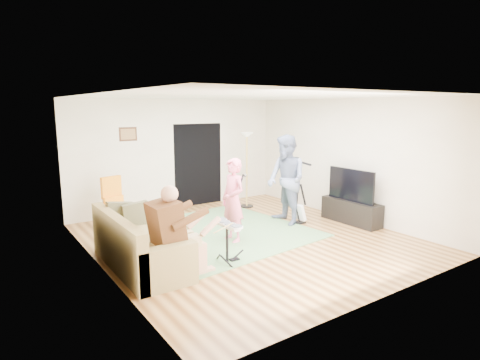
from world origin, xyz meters
name	(u,v)px	position (x,y,z in m)	size (l,w,h in m)	color
floor	(248,239)	(0.00, 0.00, 0.00)	(6.00, 6.00, 0.00)	brown
walls	(249,170)	(0.00, 0.00, 1.35)	(5.50, 6.00, 2.70)	silver
ceiling	(249,96)	(0.00, 0.00, 2.70)	(6.00, 6.00, 0.00)	white
window_blinds	(95,171)	(-2.74, 0.20, 1.55)	(2.05, 2.05, 0.00)	brown
doorway	(198,165)	(0.55, 2.99, 1.05)	(2.10, 2.10, 0.00)	black
picture_frame	(128,134)	(-1.25, 2.99, 1.90)	(0.42, 0.03, 0.32)	#3F2314
area_rug	(218,232)	(-0.29, 0.66, 0.01)	(3.31, 3.29, 0.02)	#54824F
sofa	(135,250)	(-2.30, -0.15, 0.29)	(0.90, 2.17, 0.88)	olive
drummer	(178,241)	(-1.87, -0.80, 0.54)	(0.91, 0.51, 1.40)	#553118
drum_kit	(227,245)	(-1.00, -0.80, 0.30)	(0.38, 0.67, 0.69)	black
singer	(233,200)	(-0.31, 0.07, 0.79)	(0.58, 0.38, 1.58)	#EF688A
microphone	(242,179)	(-0.11, 0.07, 1.18)	(0.06, 0.06, 0.24)	black
guitarist	(286,180)	(1.27, 0.39, 0.97)	(0.94, 0.73, 1.93)	slate
guitar_held	(294,163)	(1.47, 0.39, 1.32)	(0.12, 0.60, 0.26)	white
guitar_spare	(300,212)	(1.54, 0.23, 0.25)	(0.31, 0.28, 0.87)	black
torchiere_lamp	(247,156)	(1.44, 2.09, 1.29)	(0.34, 0.34, 1.89)	black
dining_chair	(117,210)	(-1.86, 2.14, 0.39)	(0.55, 0.57, 1.08)	#D3B089
tv_cabinet	(351,212)	(2.50, -0.38, 0.25)	(0.40, 1.40, 0.50)	black
television	(351,185)	(2.45, -0.38, 0.85)	(0.06, 1.18, 0.70)	black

